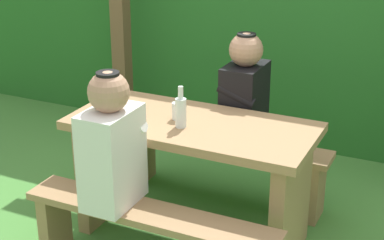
{
  "coord_description": "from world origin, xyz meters",
  "views": [
    {
      "loc": [
        1.37,
        -2.89,
        2.03
      ],
      "look_at": [
        0.0,
        0.0,
        0.75
      ],
      "focal_mm": 57.22,
      "sensor_mm": 36.0,
      "label": 1
    }
  ],
  "objects_px": {
    "picnic_table": "(192,160)",
    "person_black_coat": "(244,94)",
    "bench_far": "(225,156)",
    "bottle_left": "(181,111)",
    "bench_near": "(150,231)",
    "person_white_shirt": "(112,145)",
    "drinking_glass": "(178,111)"
  },
  "relations": [
    {
      "from": "picnic_table",
      "to": "person_black_coat",
      "type": "height_order",
      "value": "person_black_coat"
    },
    {
      "from": "bench_far",
      "to": "person_black_coat",
      "type": "height_order",
      "value": "person_black_coat"
    },
    {
      "from": "picnic_table",
      "to": "bottle_left",
      "type": "relative_size",
      "value": 5.93
    },
    {
      "from": "bench_near",
      "to": "person_white_shirt",
      "type": "relative_size",
      "value": 1.95
    },
    {
      "from": "person_black_coat",
      "to": "drinking_glass",
      "type": "xyz_separation_m",
      "value": [
        -0.22,
        -0.5,
        0.02
      ]
    },
    {
      "from": "bottle_left",
      "to": "person_white_shirt",
      "type": "bearing_deg",
      "value": -114.05
    },
    {
      "from": "bench_far",
      "to": "person_black_coat",
      "type": "relative_size",
      "value": 1.95
    },
    {
      "from": "person_white_shirt",
      "to": "person_black_coat",
      "type": "bearing_deg",
      "value": 71.85
    },
    {
      "from": "person_black_coat",
      "to": "bottle_left",
      "type": "relative_size",
      "value": 3.05
    },
    {
      "from": "bench_far",
      "to": "bottle_left",
      "type": "height_order",
      "value": "bottle_left"
    },
    {
      "from": "bench_near",
      "to": "drinking_glass",
      "type": "relative_size",
      "value": 14.18
    },
    {
      "from": "bench_near",
      "to": "bench_far",
      "type": "xyz_separation_m",
      "value": [
        0.0,
        1.02,
        0.0
      ]
    },
    {
      "from": "bench_near",
      "to": "bottle_left",
      "type": "height_order",
      "value": "bottle_left"
    },
    {
      "from": "bench_far",
      "to": "drinking_glass",
      "type": "bearing_deg",
      "value": -100.54
    },
    {
      "from": "drinking_glass",
      "to": "picnic_table",
      "type": "bearing_deg",
      "value": -3.84
    },
    {
      "from": "person_white_shirt",
      "to": "bench_near",
      "type": "bearing_deg",
      "value": -0.9
    },
    {
      "from": "bench_near",
      "to": "person_white_shirt",
      "type": "height_order",
      "value": "person_white_shirt"
    },
    {
      "from": "person_white_shirt",
      "to": "picnic_table",
      "type": "bearing_deg",
      "value": 67.48
    },
    {
      "from": "bench_far",
      "to": "drinking_glass",
      "type": "height_order",
      "value": "drinking_glass"
    },
    {
      "from": "person_black_coat",
      "to": "drinking_glass",
      "type": "bearing_deg",
      "value": -113.33
    },
    {
      "from": "bench_near",
      "to": "bottle_left",
      "type": "xyz_separation_m",
      "value": [
        -0.02,
        0.42,
        0.52
      ]
    },
    {
      "from": "bench_far",
      "to": "person_black_coat",
      "type": "xyz_separation_m",
      "value": [
        0.12,
        -0.0,
        0.45
      ]
    },
    {
      "from": "person_black_coat",
      "to": "person_white_shirt",
      "type": "bearing_deg",
      "value": -108.15
    },
    {
      "from": "person_white_shirt",
      "to": "drinking_glass",
      "type": "height_order",
      "value": "person_white_shirt"
    },
    {
      "from": "picnic_table",
      "to": "person_white_shirt",
      "type": "bearing_deg",
      "value": -112.52
    },
    {
      "from": "drinking_glass",
      "to": "bottle_left",
      "type": "bearing_deg",
      "value": -54.77
    },
    {
      "from": "drinking_glass",
      "to": "bottle_left",
      "type": "height_order",
      "value": "bottle_left"
    },
    {
      "from": "bottle_left",
      "to": "drinking_glass",
      "type": "bearing_deg",
      "value": 125.23
    },
    {
      "from": "picnic_table",
      "to": "bench_far",
      "type": "height_order",
      "value": "picnic_table"
    },
    {
      "from": "picnic_table",
      "to": "bench_far",
      "type": "relative_size",
      "value": 1.0
    },
    {
      "from": "picnic_table",
      "to": "drinking_glass",
      "type": "xyz_separation_m",
      "value": [
        -0.09,
        0.01,
        0.29
      ]
    },
    {
      "from": "person_white_shirt",
      "to": "person_black_coat",
      "type": "relative_size",
      "value": 1.0
    }
  ]
}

